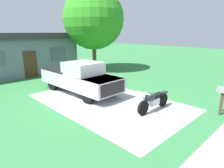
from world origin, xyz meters
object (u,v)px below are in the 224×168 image
motorcycle (154,101)px  neighbor_house (18,53)px  pickup_truck (79,77)px  mailbox (223,94)px  shade_tree (94,19)px

motorcycle → neighbor_house: 13.49m
pickup_truck → neighbor_house: neighbor_house is taller
neighbor_house → motorcycle: bearing=-85.0°
neighbor_house → mailbox: bearing=-79.6°
shade_tree → neighbor_house: bearing=147.0°
mailbox → neighbor_house: 16.02m
motorcycle → neighbor_house: (-1.17, 13.37, 1.32)m
motorcycle → pickup_truck: size_ratio=0.39×
motorcycle → mailbox: size_ratio=1.76×
motorcycle → neighbor_house: neighbor_house is taller
shade_tree → pickup_truck: bearing=-137.1°
pickup_truck → mailbox: size_ratio=4.51×
pickup_truck → shade_tree: size_ratio=0.76×
mailbox → shade_tree: 12.93m
pickup_truck → neighbor_house: bearing=92.5°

